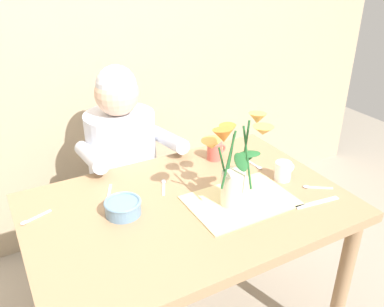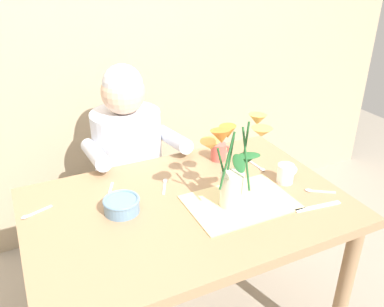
{
  "view_description": "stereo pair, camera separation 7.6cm",
  "coord_description": "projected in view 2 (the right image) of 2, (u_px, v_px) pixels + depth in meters",
  "views": [
    {
      "loc": [
        -0.61,
        -1.13,
        1.61
      ],
      "look_at": [
        0.04,
        0.05,
        0.92
      ],
      "focal_mm": 37.86,
      "sensor_mm": 36.0,
      "label": 1
    },
    {
      "loc": [
        -0.54,
        -1.17,
        1.61
      ],
      "look_at": [
        0.04,
        0.05,
        0.92
      ],
      "focal_mm": 37.86,
      "sensor_mm": 36.0,
      "label": 2
    }
  ],
  "objects": [
    {
      "name": "striped_placemat",
      "position": [
        240.0,
        202.0,
        1.54
      ],
      "size": [
        0.4,
        0.28,
        0.0
      ],
      "primitive_type": "cube",
      "color": "beige",
      "rests_on": "dining_table"
    },
    {
      "name": "spoon_2",
      "position": [
        259.0,
        167.0,
        1.78
      ],
      "size": [
        0.02,
        0.12,
        0.01
      ],
      "color": "silver",
      "rests_on": "dining_table"
    },
    {
      "name": "spoon_3",
      "position": [
        32.0,
        214.0,
        1.47
      ],
      "size": [
        0.12,
        0.05,
        0.01
      ],
      "color": "silver",
      "rests_on": "dining_table"
    },
    {
      "name": "flower_vase",
      "position": [
        233.0,
        164.0,
        1.45
      ],
      "size": [
        0.26,
        0.24,
        0.35
      ],
      "color": "silver",
      "rests_on": "dining_table"
    },
    {
      "name": "spoon_1",
      "position": [
        165.0,
        184.0,
        1.66
      ],
      "size": [
        0.07,
        0.11,
        0.01
      ],
      "color": "silver",
      "rests_on": "dining_table"
    },
    {
      "name": "spoon_4",
      "position": [
        109.0,
        193.0,
        1.6
      ],
      "size": [
        0.06,
        0.11,
        0.01
      ],
      "color": "silver",
      "rests_on": "dining_table"
    },
    {
      "name": "ceramic_bowl",
      "position": [
        122.0,
        205.0,
        1.48
      ],
      "size": [
        0.14,
        0.14,
        0.06
      ],
      "color": "#6689A8",
      "rests_on": "dining_table"
    },
    {
      "name": "dinner_knife",
      "position": [
        318.0,
        207.0,
        1.51
      ],
      "size": [
        0.19,
        0.04,
        0.0
      ],
      "primitive_type": "cube",
      "rotation": [
        0.0,
        0.0,
        -0.12
      ],
      "color": "silver",
      "rests_on": "dining_table"
    },
    {
      "name": "dining_table",
      "position": [
        188.0,
        224.0,
        1.58
      ],
      "size": [
        1.2,
        0.8,
        0.74
      ],
      "color": "#9E7A56",
      "rests_on": "ground_plane"
    },
    {
      "name": "coffee_cup",
      "position": [
        286.0,
        173.0,
        1.66
      ],
      "size": [
        0.09,
        0.07,
        0.08
      ],
      "color": "silver",
      "rests_on": "dining_table"
    },
    {
      "name": "spoon_0",
      "position": [
        315.0,
        191.0,
        1.61
      ],
      "size": [
        0.11,
        0.08,
        0.01
      ],
      "color": "silver",
      "rests_on": "dining_table"
    },
    {
      "name": "seated_person",
      "position": [
        130.0,
        173.0,
        2.1
      ],
      "size": [
        0.45,
        0.47,
        1.14
      ],
      "rotation": [
        0.0,
        0.0,
        -0.02
      ],
      "color": "#4C4C56",
      "rests_on": "ground_plane"
    },
    {
      "name": "wood_panel_backdrop",
      "position": [
        104.0,
        23.0,
        2.15
      ],
      "size": [
        4.0,
        0.1,
        2.5
      ],
      "primitive_type": "cube",
      "color": "tan",
      "rests_on": "ground_plane"
    },
    {
      "name": "ceramic_mug",
      "position": [
        219.0,
        152.0,
        1.84
      ],
      "size": [
        0.09,
        0.07,
        0.08
      ],
      "color": "#CC564C",
      "rests_on": "dining_table"
    }
  ]
}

